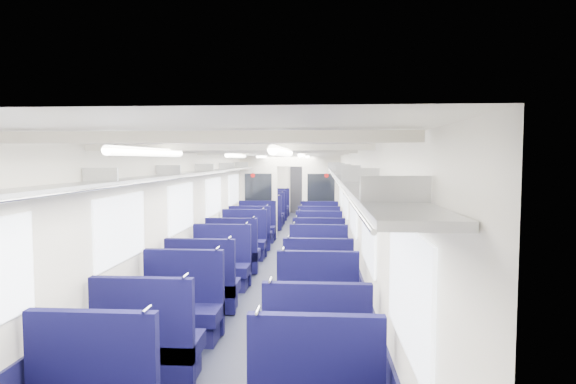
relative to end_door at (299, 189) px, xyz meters
The scene contains 37 objects.
floor 9.00m from the end_door, 90.00° to the right, with size 2.80×18.00×0.01m, color black.
ceiling 9.04m from the end_door, 90.00° to the right, with size 2.80×18.00×0.01m, color white.
wall_left 9.05m from the end_door, 98.90° to the right, with size 0.02×18.00×2.35m, color beige.
dado_left 9.07m from the end_door, 98.81° to the right, with size 0.03×17.90×0.70m, color black.
wall_right 9.05m from the end_door, 81.10° to the right, with size 0.02×18.00×2.35m, color beige.
dado_right 9.07m from the end_door, 81.19° to the right, with size 0.03×17.90×0.70m, color black.
wall_far 0.19m from the end_door, 90.00° to the left, with size 2.80×0.02×2.35m, color beige.
luggage_rack_left 9.07m from the end_door, 97.73° to the right, with size 0.36×17.40×0.18m.
luggage_rack_right 9.07m from the end_door, 82.27° to the right, with size 0.36×17.40×0.18m.
windows 9.41m from the end_door, 90.00° to the right, with size 2.78×15.60×0.75m.
ceiling_fittings 9.29m from the end_door, 90.00° to the right, with size 2.70×16.06×0.11m.
end_door is the anchor object (origin of this frame).
bulkhead 6.18m from the end_door, 90.00° to the right, with size 2.80×0.10×2.35m.
seat_4 14.88m from the end_door, 93.20° to the right, with size 1.00×0.55×1.12m.
seat_5 14.96m from the end_door, 86.82° to the right, with size 1.00×0.55×1.12m.
seat_6 13.78m from the end_door, 93.46° to the right, with size 1.00×0.55×1.12m.
seat_7 13.76m from the end_door, 86.54° to the right, with size 1.00×0.55×1.12m.
seat_8 12.72m from the end_door, 93.74° to the right, with size 1.00×0.55×1.12m.
seat_9 12.57m from the end_door, 86.21° to the right, with size 1.00×0.55×1.12m.
seat_10 11.50m from the end_door, 94.14° to the right, with size 1.00×0.55×1.12m.
seat_11 11.43m from the end_door, 85.83° to the right, with size 1.00×0.55×1.12m.
seat_12 10.39m from the end_door, 94.59° to the right, with size 1.00×0.55×1.12m.
seat_13 10.25m from the end_door, 85.35° to the right, with size 1.00×0.55×1.12m.
seat_14 9.11m from the end_door, 95.24° to the right, with size 1.00×0.55×1.12m.
seat_15 9.33m from the end_door, 84.88° to the right, with size 1.00×0.55×1.12m.
seat_16 8.10m from the end_door, 95.90° to the right, with size 1.00×0.55×1.12m.
seat_17 8.04m from the end_door, 84.05° to the right, with size 1.00×0.55×1.12m.
seat_18 6.96m from the end_door, 96.88° to the right, with size 1.00×0.55×1.12m.
seat_19 7.01m from the end_door, 83.17° to the right, with size 1.00×0.55×1.12m.
seat_20 4.92m from the end_door, 99.81° to the right, with size 1.00×0.55×1.12m.
seat_21 4.92m from the end_door, 80.21° to the right, with size 1.00×0.55×1.12m.
seat_22 3.93m from the end_door, 102.38° to the right, with size 1.00×0.55×1.12m.
seat_23 3.84m from the end_door, 77.34° to the right, with size 1.00×0.55×1.12m.
seat_24 2.72m from the end_door, 108.34° to the right, with size 1.00×0.55×1.12m.
seat_25 2.74m from the end_door, 71.81° to the right, with size 1.00×0.55×1.12m.
seat_26 1.78m from the end_door, 120.13° to the right, with size 1.00×0.55×1.12m.
seat_27 1.64m from the end_door, 56.57° to the right, with size 1.00×0.55×1.12m.
Camera 1 is at (0.86, -10.31, 2.20)m, focal length 29.36 mm.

